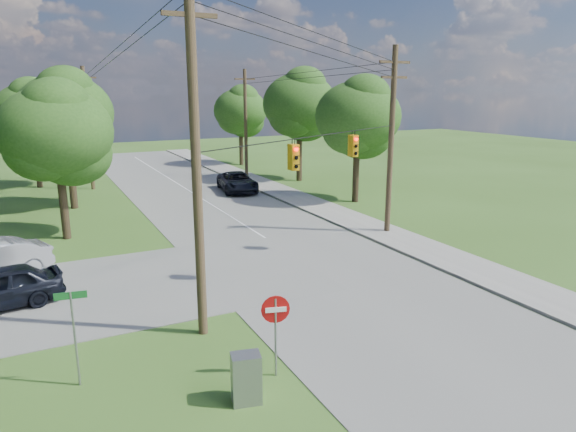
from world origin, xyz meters
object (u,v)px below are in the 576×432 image
pole_sw (196,152)px  pole_north_w (88,128)px  control_cabinet (246,378)px  car_main_north (237,182)px  do_not_enter_sign (276,318)px  pole_north_e (246,123)px  pole_ne (391,139)px

pole_sw → pole_north_w: size_ratio=1.20×
pole_sw → control_cabinet: bearing=-92.1°
control_cabinet → car_main_north: bearing=82.2°
pole_sw → car_main_north: size_ratio=2.13×
car_main_north → do_not_enter_sign: 28.21m
pole_north_e → control_cabinet: (-13.66, -34.00, -4.43)m
pole_ne → pole_north_e: (-0.00, 22.00, -0.34)m
pole_sw → do_not_enter_sign: size_ratio=4.80×
control_cabinet → do_not_enter_sign: 1.87m
pole_sw → pole_ne: size_ratio=1.14×
pole_north_e → control_cabinet: bearing=-111.9°
pole_sw → pole_north_w: pole_sw is taller
pole_sw → car_main_north: (10.10, 23.14, -5.42)m
pole_north_w → car_main_north: size_ratio=1.78×
pole_sw → control_cabinet: 7.07m
pole_sw → pole_north_e: 32.55m
pole_ne → do_not_enter_sign: pole_ne is taller
pole_north_e → car_main_north: pole_north_e is taller
pole_ne → pole_sw: bearing=-150.6°
pole_sw → control_cabinet: pole_sw is taller
control_cabinet → pole_north_e: bearing=80.8°
pole_north_e → do_not_enter_sign: pole_north_e is taller
pole_sw → pole_ne: 15.51m
pole_sw → pole_ne: pole_sw is taller
pole_north_w → control_cabinet: (0.24, -34.00, -4.43)m
pole_north_e → pole_ne: bearing=-90.0°
pole_north_e → pole_north_w: size_ratio=1.00×
do_not_enter_sign → pole_sw: bearing=122.9°
pole_north_w → car_main_north: 13.06m
pole_north_e → do_not_enter_sign: bearing=-110.5°
pole_sw → pole_ne: (13.50, 7.60, -0.76)m
pole_north_w → car_main_north: pole_north_w is taller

